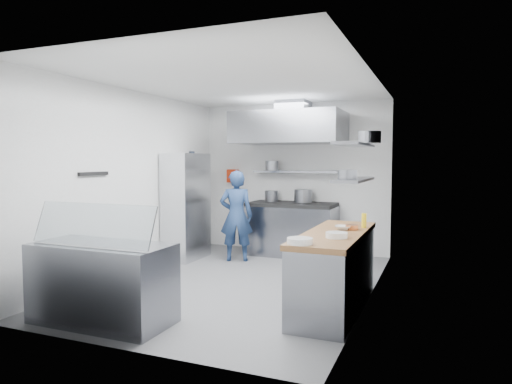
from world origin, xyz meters
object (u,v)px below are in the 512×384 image
at_px(chef, 236,216).
at_px(display_case, 102,283).
at_px(gas_range, 292,230).
at_px(wire_rack, 186,206).

xyz_separation_m(chef, display_case, (-0.07, -3.28, -0.35)).
bearing_deg(display_case, gas_range, 78.81).
relative_size(wire_rack, display_case, 1.23).
bearing_deg(chef, display_case, 67.26).
height_order(chef, wire_rack, wire_rack).
height_order(gas_range, display_case, gas_range).
distance_m(gas_range, wire_rack, 1.97).
xyz_separation_m(wire_rack, display_case, (0.82, -3.11, -0.50)).
bearing_deg(gas_range, chef, -131.95).
xyz_separation_m(gas_range, chef, (-0.74, -0.82, 0.33)).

